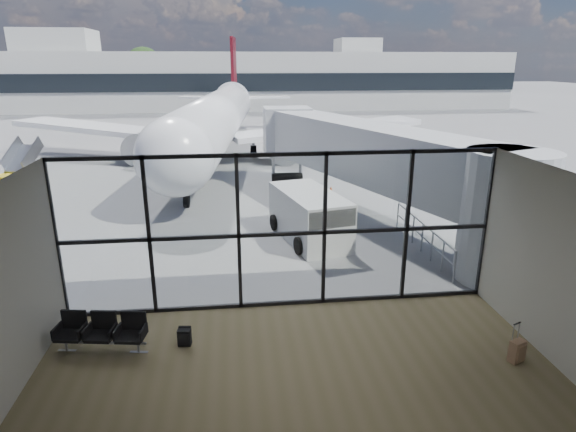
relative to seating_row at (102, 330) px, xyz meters
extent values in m
plane|color=slate|center=(4.61, 41.74, -0.54)|extent=(220.00, 220.00, 0.00)
cube|color=brown|center=(4.61, -2.26, -0.53)|extent=(12.00, 8.00, 0.01)
cube|color=silver|center=(4.61, -2.26, 3.96)|extent=(12.00, 8.00, 0.02)
cube|color=white|center=(4.61, 1.74, 1.71)|extent=(12.00, 0.04, 4.50)
cube|color=black|center=(4.61, 1.74, -0.48)|extent=(12.00, 0.12, 0.10)
cube|color=black|center=(4.61, 1.74, 1.66)|extent=(12.00, 0.12, 0.10)
cube|color=black|center=(4.61, 1.74, 3.90)|extent=(12.00, 0.12, 0.10)
cube|color=black|center=(-1.39, 1.74, 1.71)|extent=(0.10, 0.12, 4.50)
cube|color=black|center=(1.01, 1.74, 1.71)|extent=(0.10, 0.12, 4.50)
cube|color=black|center=(3.41, 1.74, 1.71)|extent=(0.10, 0.12, 4.50)
cube|color=black|center=(5.81, 1.74, 1.71)|extent=(0.10, 0.12, 4.50)
cube|color=black|center=(8.21, 1.74, 1.71)|extent=(0.10, 0.12, 4.50)
cube|color=black|center=(10.61, 1.74, 1.71)|extent=(0.10, 0.12, 4.50)
cylinder|color=#AFB2B5|center=(11.81, 2.74, 1.56)|extent=(2.80, 2.80, 4.20)
cube|color=#AFB2B5|center=(9.16, 9.74, 2.46)|extent=(7.45, 14.81, 2.40)
cube|color=#AFB2B5|center=(6.51, 16.74, 2.46)|extent=(2.60, 2.20, 2.60)
cylinder|color=gray|center=(5.71, 16.74, 0.36)|extent=(0.20, 0.20, 1.80)
cylinder|color=gray|center=(7.31, 16.74, 0.36)|extent=(0.20, 0.20, 1.80)
cylinder|color=black|center=(6.51, 16.74, -0.29)|extent=(1.80, 0.56, 0.56)
cylinder|color=gray|center=(10.21, 2.54, 0.01)|extent=(0.06, 0.06, 1.10)
cylinder|color=gray|center=(10.21, 3.44, 0.01)|extent=(0.06, 0.06, 1.10)
cylinder|color=gray|center=(10.21, 4.34, 0.01)|extent=(0.06, 0.06, 1.10)
cylinder|color=gray|center=(10.21, 5.24, 0.01)|extent=(0.06, 0.06, 1.10)
cylinder|color=gray|center=(10.21, 6.14, 0.01)|extent=(0.06, 0.06, 1.10)
cylinder|color=gray|center=(10.21, 7.04, 0.01)|extent=(0.06, 0.06, 1.10)
cylinder|color=gray|center=(10.21, 7.94, 0.01)|extent=(0.06, 0.06, 1.10)
cylinder|color=gray|center=(10.21, 5.24, 0.54)|extent=(0.06, 5.40, 0.06)
cylinder|color=gray|center=(10.21, 5.24, 0.06)|extent=(0.06, 5.40, 0.06)
cube|color=#B2B2AD|center=(4.61, 63.74, 3.46)|extent=(80.00, 12.00, 8.00)
cube|color=black|center=(4.61, 57.64, 3.46)|extent=(80.00, 0.20, 2.40)
cube|color=#B2B2AD|center=(-20.39, 63.74, 8.96)|extent=(10.00, 8.00, 3.00)
cube|color=#B2B2AD|center=(22.61, 63.74, 8.46)|extent=(6.00, 6.00, 2.00)
cylinder|color=#382619|center=(-28.39, 73.74, 1.17)|extent=(0.50, 0.50, 3.42)
sphere|color=black|center=(-28.39, 73.74, 5.35)|extent=(6.27, 6.27, 6.27)
cylinder|color=#382619|center=(-22.39, 73.74, 0.81)|extent=(0.50, 0.50, 2.70)
sphere|color=black|center=(-22.39, 73.74, 4.11)|extent=(4.95, 4.95, 4.95)
cylinder|color=#382619|center=(-16.39, 73.74, 0.99)|extent=(0.50, 0.50, 3.06)
sphere|color=black|center=(-16.39, 73.74, 4.73)|extent=(5.61, 5.61, 5.61)
cylinder|color=#382619|center=(-10.39, 73.74, 1.17)|extent=(0.50, 0.50, 3.42)
sphere|color=black|center=(-10.39, 73.74, 5.35)|extent=(6.27, 6.27, 6.27)
cube|color=gray|center=(-0.02, -0.12, -0.29)|extent=(2.17, 0.42, 0.04)
cube|color=black|center=(-0.76, 0.00, -0.10)|extent=(0.70, 0.67, 0.08)
cube|color=black|center=(-0.71, 0.27, 0.16)|extent=(0.62, 0.17, 0.55)
cube|color=black|center=(-0.02, -0.12, -0.10)|extent=(0.70, 0.67, 0.08)
cube|color=black|center=(0.02, 0.16, 0.16)|extent=(0.62, 0.17, 0.55)
cube|color=black|center=(0.72, -0.24, -0.10)|extent=(0.70, 0.67, 0.08)
cube|color=black|center=(0.76, 0.04, 0.16)|extent=(0.62, 0.17, 0.55)
cylinder|color=gray|center=(-0.90, 0.02, -0.41)|extent=(0.06, 0.06, 0.25)
cylinder|color=gray|center=(0.87, -0.26, -0.41)|extent=(0.06, 0.06, 0.25)
cube|color=black|center=(1.96, -0.06, -0.32)|extent=(0.35, 0.24, 0.44)
cube|color=black|center=(1.95, -0.18, -0.32)|extent=(0.27, 0.09, 0.30)
cylinder|color=black|center=(1.97, 0.04, -0.09)|extent=(0.31, 0.12, 0.08)
cube|color=#8B684D|center=(9.80, -1.70, -0.25)|extent=(0.42, 0.35, 0.54)
cube|color=#8B684D|center=(9.84, -1.81, -0.25)|extent=(0.29, 0.16, 0.40)
cylinder|color=gray|center=(9.66, -1.65, 0.21)|extent=(0.02, 0.02, 0.45)
cylinder|color=gray|center=(9.85, -1.57, 0.21)|extent=(0.02, 0.02, 0.45)
cube|color=black|center=(9.76, -1.61, 0.44)|extent=(0.23, 0.12, 0.02)
cylinder|color=black|center=(9.66, -1.65, -0.51)|extent=(0.05, 0.07, 0.06)
cylinder|color=black|center=(9.85, -1.57, -0.51)|extent=(0.05, 0.07, 0.06)
cylinder|color=white|center=(2.24, 24.30, 2.30)|extent=(6.24, 28.60, 3.50)
sphere|color=white|center=(0.87, 10.17, 2.30)|extent=(3.50, 3.50, 3.50)
cone|color=white|center=(3.85, 40.78, 2.59)|extent=(4.04, 5.99, 3.50)
cube|color=black|center=(0.92, 10.73, 2.78)|extent=(2.18, 1.33, 0.47)
cube|color=white|center=(-5.67, 26.02, 1.50)|extent=(14.30, 8.63, 1.12)
cylinder|color=black|center=(-2.75, 23.83, 0.55)|extent=(2.29, 3.40, 1.99)
cube|color=white|center=(0.79, 40.60, 2.68)|extent=(5.48, 3.20, 0.17)
cube|color=white|center=(10.34, 24.46, 1.50)|extent=(14.56, 6.20, 1.12)
cylinder|color=black|center=(7.05, 22.88, 0.55)|extent=(2.29, 3.40, 1.99)
cube|color=white|center=(6.82, 40.02, 2.68)|extent=(5.36, 2.28, 0.17)
cube|color=#500B14|center=(3.85, 40.78, 5.71)|extent=(0.63, 3.61, 5.68)
cylinder|color=gray|center=(1.05, 12.05, 0.13)|extent=(0.19, 0.19, 1.32)
cylinder|color=black|center=(1.05, 12.05, -0.21)|extent=(0.30, 0.68, 0.66)
cylinder|color=black|center=(-0.35, 25.03, -0.11)|extent=(0.51, 0.95, 0.91)
cylinder|color=black|center=(4.93, 24.51, -0.11)|extent=(0.51, 0.95, 0.91)
cube|color=silver|center=(6.26, 7.12, 0.42)|extent=(2.86, 4.71, 1.91)
cube|color=black|center=(6.62, 5.54, 0.94)|extent=(2.03, 1.53, 0.67)
cylinder|color=black|center=(5.65, 5.51, -0.20)|extent=(0.38, 0.71, 0.67)
cylinder|color=black|center=(7.51, 5.95, -0.20)|extent=(0.38, 0.71, 0.67)
cylinder|color=black|center=(5.00, 8.30, -0.20)|extent=(0.38, 0.71, 0.67)
cylinder|color=black|center=(6.86, 8.73, -0.20)|extent=(0.38, 0.71, 0.67)
cube|color=black|center=(-1.65, 22.68, -0.03)|extent=(2.04, 3.03, 0.93)
cube|color=black|center=(-1.97, 23.74, 0.67)|extent=(1.73, 2.53, 0.95)
cylinder|color=black|center=(-2.01, 21.60, -0.31)|extent=(0.31, 0.50, 0.46)
cylinder|color=black|center=(-0.77, 21.97, -0.31)|extent=(0.31, 0.50, 0.46)
cylinder|color=black|center=(-2.54, 23.38, -0.31)|extent=(0.31, 0.50, 0.46)
cylinder|color=black|center=(-1.29, 23.75, -0.31)|extent=(0.31, 0.50, 0.46)
cube|color=gold|center=(-8.86, 17.69, -0.14)|extent=(1.91, 2.73, 0.71)
cube|color=gray|center=(-8.71, 18.38, 0.88)|extent=(1.64, 2.23, 1.31)
cylinder|color=black|center=(-8.35, 16.67, -0.34)|extent=(0.26, 0.42, 0.39)
cylinder|color=black|center=(-9.37, 18.70, -0.34)|extent=(0.26, 0.42, 0.39)
cylinder|color=black|center=(-7.98, 18.40, -0.34)|extent=(0.26, 0.42, 0.39)
cube|color=#E95C0C|center=(5.50, 14.22, -0.52)|extent=(0.39, 0.39, 0.03)
cone|color=#E95C0C|center=(5.50, 14.22, -0.26)|extent=(0.37, 0.37, 0.56)
cube|color=#D84F0B|center=(8.44, 13.35, -0.52)|extent=(0.36, 0.36, 0.03)
cone|color=#D84F0B|center=(8.44, 13.35, -0.28)|extent=(0.34, 0.34, 0.52)
camera|label=1|loc=(3.29, -10.78, 6.25)|focal=30.00mm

